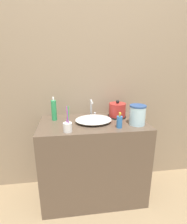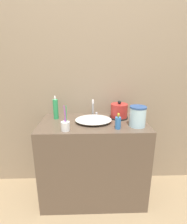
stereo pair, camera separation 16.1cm
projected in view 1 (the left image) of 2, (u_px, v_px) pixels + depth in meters
The scene contains 10 objects.
ground_plane at pixel (97, 214), 1.63m from camera, with size 12.00×12.00×0.00m, color #997F5B.
wall_back at pixel (90, 68), 1.77m from camera, with size 6.00×0.04×2.60m.
vanity_counter at pixel (93, 160), 1.76m from camera, with size 1.00×0.53×0.82m.
sink_basin at pixel (94, 120), 1.63m from camera, with size 0.34×0.27×0.05m.
faucet at pixel (92, 108), 1.77m from camera, with size 0.06×0.12×0.18m.
electric_kettle at pixel (117, 111), 1.76m from camera, with size 0.18×0.18×0.18m.
toothbrush_cup at pixel (68, 127), 1.42m from camera, with size 0.07×0.07×0.22m.
lotion_bottle at pixel (119, 122), 1.50m from camera, with size 0.05×0.05×0.14m.
shampoo_bottle at pixel (54, 110), 1.67m from camera, with size 0.05×0.05×0.24m.
water_pitcher at pixel (137, 115), 1.56m from camera, with size 0.15×0.15×0.18m.
Camera 1 is at (-0.21, -1.26, 1.39)m, focal length 28.00 mm.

